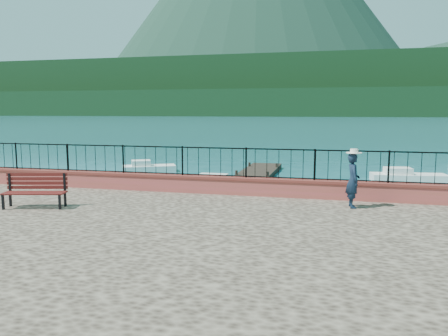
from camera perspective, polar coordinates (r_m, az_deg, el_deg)
The scene contains 12 objects.
ground at distance 11.22m, azimuth 0.58°, elevation -13.16°, with size 2000.00×2000.00×0.00m, color #19596B.
parapet at distance 14.33m, azimuth 4.05°, elevation -2.43°, with size 28.00×0.46×0.58m, color #B14045.
railing at distance 14.22m, azimuth 4.08°, elevation 0.61°, with size 27.00×0.05×0.95m, color black.
dock at distance 22.96m, azimuth 2.73°, elevation -2.04°, with size 2.00×16.00×0.30m, color #2D231C.
far_forest at distance 310.26m, azimuth 13.79°, elevation 8.24°, with size 900.00×60.00×18.00m, color black.
foothills at distance 370.65m, azimuth 13.92°, elevation 10.10°, with size 900.00×120.00×44.00m, color black.
park_bench at distance 13.60m, azimuth -23.45°, elevation -3.56°, with size 1.83×0.99×0.97m.
person at distance 12.96m, azimuth 16.49°, elevation -1.58°, with size 0.57×0.37×1.56m, color #101E31.
hat at distance 12.86m, azimuth 16.63°, elevation 2.13°, with size 0.44×0.44×0.12m, color white.
boat_0 at distance 21.83m, azimuth 0.02°, elevation -1.87°, with size 4.05×1.30×0.80m, color silver.
boat_2 at distance 26.62m, azimuth 23.00°, elevation -0.77°, with size 4.05×1.30×0.80m, color silver.
boat_3 at distance 28.70m, azimuth -9.76°, elevation 0.28°, with size 3.37×1.30×0.80m, color white.
Camera 1 is at (2.45, -10.20, 3.96)m, focal length 35.00 mm.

